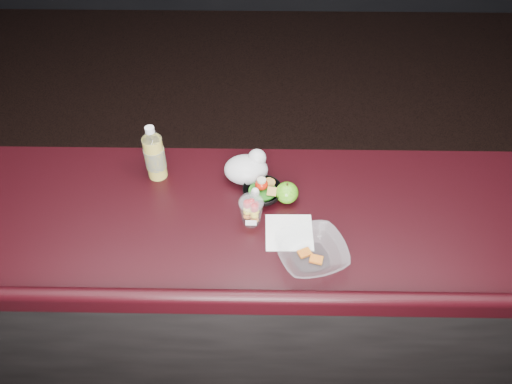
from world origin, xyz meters
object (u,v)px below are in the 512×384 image
(lemonade_bottle, at_px, (155,156))
(takeout_bowl, at_px, (311,253))
(green_apple, at_px, (287,193))
(fruit_cup, at_px, (251,210))
(snack_bowl, at_px, (262,192))

(lemonade_bottle, height_order, takeout_bowl, lemonade_bottle)
(green_apple, xyz_separation_m, takeout_bowl, (0.07, -0.26, -0.01))
(fruit_cup, relative_size, snack_bowl, 0.67)
(lemonade_bottle, bearing_deg, snack_bowl, -15.52)
(lemonade_bottle, relative_size, takeout_bowl, 0.82)
(fruit_cup, distance_m, snack_bowl, 0.13)
(snack_bowl, distance_m, takeout_bowl, 0.32)
(green_apple, bearing_deg, lemonade_bottle, 165.66)
(fruit_cup, distance_m, green_apple, 0.17)
(fruit_cup, xyz_separation_m, green_apple, (0.13, 0.11, -0.02))
(takeout_bowl, bearing_deg, snack_bowl, 120.61)
(takeout_bowl, bearing_deg, fruit_cup, 142.26)
(snack_bowl, bearing_deg, green_apple, -8.92)
(lemonade_bottle, bearing_deg, takeout_bowl, -34.46)
(fruit_cup, height_order, green_apple, fruit_cup)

